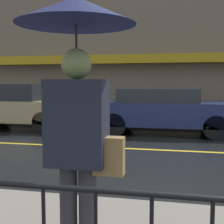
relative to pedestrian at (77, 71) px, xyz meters
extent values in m
plane|color=black|center=(0.49, 5.26, -1.74)|extent=(80.00, 80.00, 0.00)
cube|color=slate|center=(0.49, 9.77, -1.68)|extent=(28.00, 1.68, 0.12)
cube|color=gold|center=(0.49, 5.26, -1.74)|extent=(25.20, 0.12, 0.01)
cube|color=#706656|center=(0.49, 10.76, 1.59)|extent=(28.00, 0.30, 6.66)
cube|color=#B79319|center=(0.49, 10.33, 0.86)|extent=(16.80, 0.55, 0.35)
cylinder|color=black|center=(0.49, -0.70, -0.69)|extent=(12.00, 0.04, 0.04)
cylinder|color=#333338|center=(-0.09, 0.00, -1.18)|extent=(0.14, 0.14, 0.87)
cylinder|color=#333338|center=(0.07, 0.00, -1.18)|extent=(0.14, 0.14, 0.87)
cube|color=#232838|center=(-0.01, 0.00, -0.41)|extent=(0.47, 0.28, 0.69)
sphere|color=#8E9C5B|center=(-0.01, 0.00, 0.06)|extent=(0.24, 0.24, 0.24)
cylinder|color=#262628|center=(-0.01, 0.00, -0.03)|extent=(0.02, 0.02, 0.76)
cone|color=#191E4C|center=(-0.01, 0.00, 0.46)|extent=(0.93, 0.93, 0.21)
cube|color=#9E7A47|center=(0.25, 0.00, -0.66)|extent=(0.24, 0.12, 0.30)
cube|color=tan|center=(-4.73, 7.79, -1.08)|extent=(3.98, 1.76, 0.72)
cube|color=#1E2328|center=(-4.89, 7.79, -0.43)|extent=(2.07, 1.62, 0.57)
cylinder|color=black|center=(-3.50, 8.56, -1.38)|extent=(0.72, 0.22, 0.72)
cylinder|color=black|center=(-3.50, 7.02, -1.38)|extent=(0.72, 0.22, 0.72)
cylinder|color=black|center=(-5.97, 8.56, -1.38)|extent=(0.72, 0.22, 0.72)
cube|color=#19234C|center=(0.36, 7.79, -1.07)|extent=(4.79, 1.89, 0.73)
cube|color=#1E2328|center=(0.17, 7.79, -0.49)|extent=(2.49, 1.74, 0.43)
cylinder|color=black|center=(1.84, 8.62, -1.38)|extent=(0.72, 0.22, 0.72)
cylinder|color=black|center=(1.84, 6.96, -1.38)|extent=(0.72, 0.22, 0.72)
cylinder|color=black|center=(-1.13, 8.62, -1.38)|extent=(0.72, 0.22, 0.72)
cylinder|color=black|center=(-1.13, 6.96, -1.38)|extent=(0.72, 0.22, 0.72)
camera|label=1|loc=(0.77, -2.34, -0.09)|focal=50.00mm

